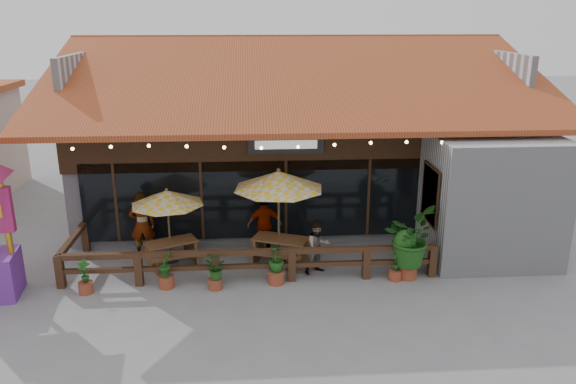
{
  "coord_description": "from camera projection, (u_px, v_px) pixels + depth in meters",
  "views": [
    {
      "loc": [
        -1.53,
        -14.03,
        6.77
      ],
      "look_at": [
        -0.46,
        1.5,
        1.84
      ],
      "focal_mm": 35.0,
      "sensor_mm": 36.0,
      "label": 1
    }
  ],
  "objects": [
    {
      "name": "ground",
      "position": [
        308.0,
        272.0,
        15.49
      ],
      "size": [
        100.0,
        100.0,
        0.0
      ],
      "primitive_type": "plane",
      "color": "gray",
      "rests_on": "ground"
    },
    {
      "name": "restaurant_building",
      "position": [
        298.0,
        142.0,
        21.13
      ],
      "size": [
        15.5,
        14.73,
        6.09
      ],
      "color": "#BABAC0",
      "rests_on": "ground"
    },
    {
      "name": "patio_railing",
      "position": [
        225.0,
        257.0,
        14.9
      ],
      "size": [
        10.0,
        2.6,
        0.92
      ],
      "color": "#442918",
      "rests_on": "ground"
    },
    {
      "name": "umbrella_left",
      "position": [
        167.0,
        198.0,
        15.57
      ],
      "size": [
        2.4,
        2.4,
        2.2
      ],
      "color": "brown",
      "rests_on": "ground"
    },
    {
      "name": "umbrella_right",
      "position": [
        279.0,
        180.0,
        15.54
      ],
      "size": [
        3.16,
        3.16,
        2.74
      ],
      "color": "brown",
      "rests_on": "ground"
    },
    {
      "name": "picnic_table_left",
      "position": [
        171.0,
        248.0,
        15.87
      ],
      "size": [
        1.8,
        1.7,
        0.68
      ],
      "color": "brown",
      "rests_on": "ground"
    },
    {
      "name": "picnic_table_right",
      "position": [
        281.0,
        246.0,
        15.94
      ],
      "size": [
        1.94,
        1.83,
        0.74
      ],
      "color": "brown",
      "rests_on": "ground"
    },
    {
      "name": "tropical_plant",
      "position": [
        409.0,
        239.0,
        14.82
      ],
      "size": [
        1.7,
        1.8,
        1.96
      ],
      "color": "brown",
      "rests_on": "ground"
    },
    {
      "name": "diner_a",
      "position": [
        142.0,
        224.0,
        16.2
      ],
      "size": [
        0.75,
        0.52,
        1.98
      ],
      "primitive_type": "imported",
      "rotation": [
        0.0,
        0.0,
        3.21
      ],
      "color": "#362111",
      "rests_on": "ground"
    },
    {
      "name": "diner_b",
      "position": [
        318.0,
        247.0,
        15.22
      ],
      "size": [
        0.91,
        0.84,
        1.5
      ],
      "primitive_type": "imported",
      "rotation": [
        0.0,
        0.0,
        0.47
      ],
      "color": "#362111",
      "rests_on": "ground"
    },
    {
      "name": "diner_c",
      "position": [
        265.0,
        225.0,
        16.51
      ],
      "size": [
        1.05,
        0.49,
        1.74
      ],
      "primitive_type": "imported",
      "rotation": [
        0.0,
        0.0,
        3.21
      ],
      "color": "#362111",
      "rests_on": "ground"
    },
    {
      "name": "planter_a",
      "position": [
        85.0,
        279.0,
        14.19
      ],
      "size": [
        0.37,
        0.37,
        0.91
      ],
      "color": "brown",
      "rests_on": "ground"
    },
    {
      "name": "planter_b",
      "position": [
        166.0,
        272.0,
        14.46
      ],
      "size": [
        0.41,
        0.45,
        0.98
      ],
      "color": "brown",
      "rests_on": "ground"
    },
    {
      "name": "planter_c",
      "position": [
        215.0,
        272.0,
        14.37
      ],
      "size": [
        0.62,
        0.57,
        0.87
      ],
      "color": "brown",
      "rests_on": "ground"
    },
    {
      "name": "planter_d",
      "position": [
        276.0,
        265.0,
        14.67
      ],
      "size": [
        0.56,
        0.56,
        1.07
      ],
      "color": "brown",
      "rests_on": "ground"
    },
    {
      "name": "planter_e",
      "position": [
        395.0,
        267.0,
        14.9
      ],
      "size": [
        0.36,
        0.36,
        0.87
      ],
      "color": "brown",
      "rests_on": "ground"
    }
  ]
}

